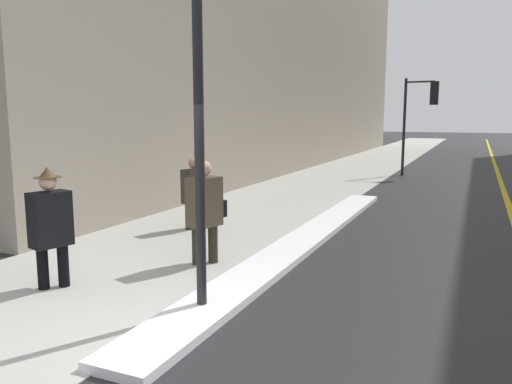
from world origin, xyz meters
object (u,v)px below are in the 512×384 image
at_px(pedestrian_in_fedora, 50,223).
at_px(pedestrian_nearside, 194,190).
at_px(pedestrian_in_glasses, 205,208).
at_px(lamp_post, 198,40).
at_px(traffic_light_near, 422,106).

distance_m(pedestrian_in_fedora, pedestrian_nearside, 4.01).
bearing_deg(pedestrian_in_fedora, pedestrian_in_glasses, 159.79).
xyz_separation_m(lamp_post, pedestrian_in_glasses, (-0.96, 1.78, -2.29)).
height_order(lamp_post, pedestrian_nearside, lamp_post).
relative_size(pedestrian_in_fedora, pedestrian_nearside, 1.12).
bearing_deg(pedestrian_nearside, pedestrian_in_fedora, 17.26).
bearing_deg(pedestrian_in_glasses, traffic_light_near, -171.88).
height_order(lamp_post, traffic_light_near, lamp_post).
distance_m(pedestrian_in_glasses, pedestrian_nearside, 2.59).
distance_m(traffic_light_near, pedestrian_nearside, 12.57).
height_order(traffic_light_near, pedestrian_in_glasses, traffic_light_near).
height_order(lamp_post, pedestrian_in_fedora, lamp_post).
bearing_deg(pedestrian_in_fedora, traffic_light_near, -175.74).
xyz_separation_m(pedestrian_in_fedora, pedestrian_nearside, (-0.12, 4.00, -0.09)).
height_order(pedestrian_in_fedora, pedestrian_in_glasses, pedestrian_in_fedora).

